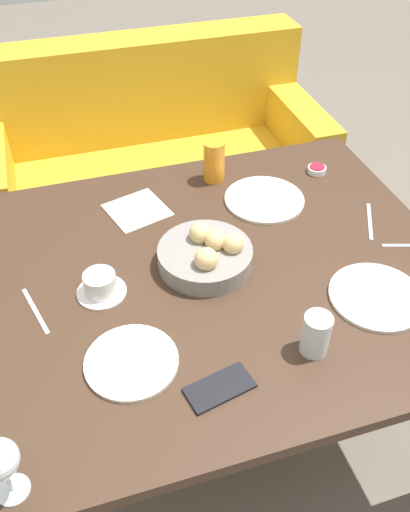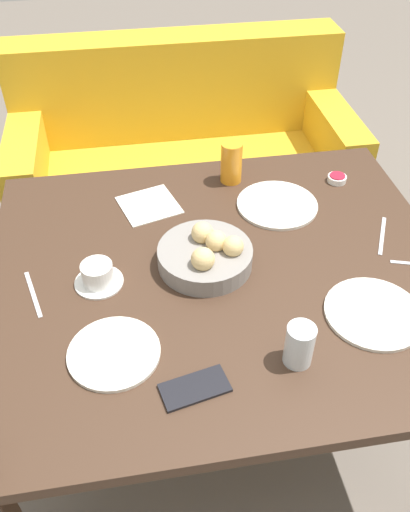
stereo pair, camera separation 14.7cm
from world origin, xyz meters
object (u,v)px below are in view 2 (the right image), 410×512
object	(u,v)px
couch	(183,175)
coffee_cup	(98,276)
plate_far_center	(277,205)
water_tumbler	(299,345)
knife_silver	(382,236)
bread_basket	(206,254)
juice_glass	(231,162)
napkin	(149,205)
plate_near_right	(374,313)
jam_bowl_berry	(337,178)
cell_phone	(195,388)
plate_near_left	(114,353)
fork_silver	(33,294)

from	to	relation	value
couch	coffee_cup	bearing A→B (deg)	-108.47
plate_far_center	water_tumbler	xyz separation A→B (m)	(-0.11, -0.58, 0.05)
water_tumbler	knife_silver	distance (m)	0.55
bread_basket	juice_glass	world-z (taller)	juice_glass
coffee_cup	napkin	xyz separation A→B (m)	(0.16, 0.33, -0.03)
plate_far_center	juice_glass	xyz separation A→B (m)	(-0.11, 0.16, 0.06)
bread_basket	juice_glass	distance (m)	0.42
plate_near_right	jam_bowl_berry	distance (m)	0.59
juice_glass	cell_phone	size ratio (longest dim) A/B	0.85
juice_glass	knife_silver	bearing A→B (deg)	-43.31
plate_near_left	knife_silver	size ratio (longest dim) A/B	1.33
bread_basket	knife_silver	world-z (taller)	bread_basket
plate_far_center	cell_phone	xyz separation A→B (m)	(-0.35, -0.62, -0.00)
plate_near_right	knife_silver	size ratio (longest dim) A/B	1.50
plate_near_right	water_tumbler	world-z (taller)	water_tumbler
plate_near_right	jam_bowl_berry	bearing A→B (deg)	79.08
bread_basket	plate_near_right	bearing A→B (deg)	-33.37
jam_bowl_berry	fork_silver	size ratio (longest dim) A/B	0.35
cell_phone	plate_far_center	bearing A→B (deg)	60.39
napkin	plate_far_center	bearing A→B (deg)	-9.67
bread_basket	juice_glass	xyz separation A→B (m)	(0.15, 0.39, 0.03)
coffee_cup	jam_bowl_berry	world-z (taller)	coffee_cup
plate_near_left	plate_near_right	size ratio (longest dim) A/B	0.88
plate_near_left	plate_near_right	xyz separation A→B (m)	(0.64, 0.02, 0.00)
couch	plate_near_left	distance (m)	1.42
bread_basket	plate_near_right	distance (m)	0.46
fork_silver	juice_glass	bearing A→B (deg)	35.38
plate_near_right	cell_phone	size ratio (longest dim) A/B	1.51
plate_near_right	coffee_cup	size ratio (longest dim) A/B	1.90
water_tumbler	knife_silver	size ratio (longest dim) A/B	0.66
plate_near_left	jam_bowl_berry	bearing A→B (deg)	38.40
plate_far_center	coffee_cup	bearing A→B (deg)	-155.11
bread_basket	napkin	bearing A→B (deg)	113.96
plate_near_right	juice_glass	bearing A→B (deg)	109.84
cell_phone	plate_near_left	bearing A→B (deg)	143.76
juice_glass	napkin	size ratio (longest dim) A/B	0.66
couch	jam_bowl_berry	size ratio (longest dim) A/B	23.71
plate_far_center	fork_silver	size ratio (longest dim) A/B	1.44
coffee_cup	fork_silver	xyz separation A→B (m)	(-0.17, -0.01, -0.03)
couch	fork_silver	world-z (taller)	couch
couch	cell_phone	size ratio (longest dim) A/B	9.03
plate_near_right	juice_glass	world-z (taller)	juice_glass
fork_silver	jam_bowl_berry	bearing A→B (deg)	21.15
jam_bowl_berry	water_tumbler	bearing A→B (deg)	-116.50
couch	knife_silver	xyz separation A→B (m)	(0.46, -1.01, 0.39)
water_tumbler	cell_phone	size ratio (longest dim) A/B	0.67
plate_near_left	water_tumbler	xyz separation A→B (m)	(0.41, -0.09, 0.05)
coffee_cup	cell_phone	world-z (taller)	coffee_cup
water_tumbler	knife_silver	bearing A→B (deg)	46.16
plate_far_center	jam_bowl_berry	size ratio (longest dim) A/B	4.07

